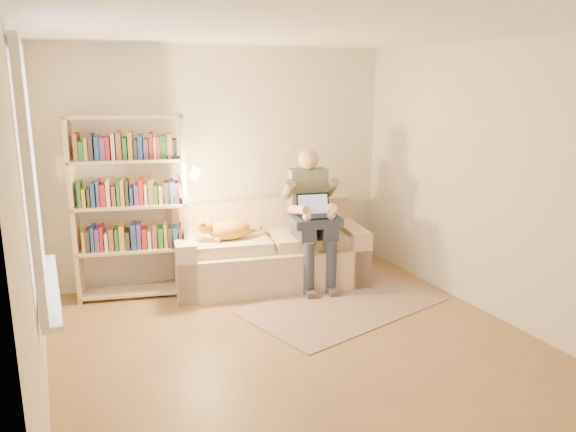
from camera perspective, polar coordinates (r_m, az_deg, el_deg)
name	(u,v)px	position (r m, az deg, el deg)	size (l,w,h in m)	color
floor	(307,353)	(4.85, 1.92, -13.75)	(4.50, 4.50, 0.00)	olive
ceiling	(310,28)	(4.32, 2.21, 18.51)	(4.00, 4.50, 0.02)	white
wall_left	(29,229)	(3.99, -24.79, -1.16)	(0.02, 4.50, 2.60)	silver
wall_right	(502,184)	(5.56, 20.96, 3.09)	(0.02, 4.50, 2.60)	silver
wall_back	(222,164)	(6.48, -6.69, 5.28)	(4.00, 0.02, 2.60)	silver
wall_front	(536,304)	(2.66, 23.93, -8.13)	(4.00, 0.02, 2.60)	silver
window	(37,210)	(4.16, -24.15, 0.56)	(0.12, 1.52, 1.69)	white
sofa	(268,254)	(6.34, -2.00, -3.89)	(2.21, 1.28, 0.89)	beige
person	(311,210)	(6.17, 2.36, 0.63)	(0.51, 0.71, 1.50)	slate
cat	(225,230)	(6.04, -6.47, -1.38)	(0.72, 0.32, 0.26)	#FDAC31
blanket	(316,220)	(6.05, 2.86, -0.46)	(0.52, 0.42, 0.09)	#273245
laptop	(316,211)	(6.04, 2.84, 0.53)	(0.40, 0.34, 0.32)	black
bookshelf	(130,198)	(5.94, -15.73, 1.74)	(1.26, 0.60, 1.92)	beige
rug	(344,305)	(5.80, 5.69, -8.98)	(1.98, 1.17, 0.01)	gray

